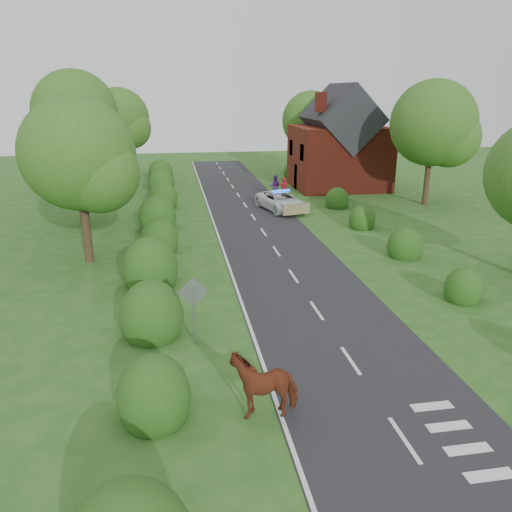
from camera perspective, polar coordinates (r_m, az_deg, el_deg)
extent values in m
plane|color=#26581D|center=(17.14, 10.75, -11.70)|extent=(120.00, 120.00, 0.00)
cube|color=black|center=(30.56, 1.20, 2.23)|extent=(6.00, 70.00, 0.02)
cube|color=white|center=(14.10, 16.59, -19.45)|extent=(0.12, 1.80, 0.01)
cube|color=white|center=(17.13, 10.75, -11.63)|extent=(0.12, 1.80, 0.01)
cube|color=white|center=(20.50, 6.95, -6.19)|extent=(0.12, 1.80, 0.01)
cube|color=white|center=(24.06, 4.30, -2.31)|extent=(0.12, 1.80, 0.01)
cube|color=white|center=(27.74, 2.35, 0.56)|extent=(0.12, 1.80, 0.01)
cube|color=white|center=(31.50, 0.87, 2.76)|extent=(0.12, 1.80, 0.01)
cube|color=white|center=(35.31, -0.31, 4.48)|extent=(0.12, 1.80, 0.01)
cube|color=white|center=(39.16, -1.25, 5.86)|extent=(0.12, 1.80, 0.01)
cube|color=white|center=(43.04, -2.03, 7.00)|extent=(0.12, 1.80, 0.01)
cube|color=white|center=(46.94, -2.69, 7.94)|extent=(0.12, 1.80, 0.01)
cube|color=white|center=(50.85, -3.24, 8.74)|extent=(0.12, 1.80, 0.01)
cube|color=white|center=(54.78, -3.72, 9.42)|extent=(0.12, 1.80, 0.01)
cube|color=white|center=(58.71, -4.14, 10.01)|extent=(0.12, 1.80, 0.01)
cube|color=white|center=(62.66, -4.50, 10.53)|extent=(0.12, 1.80, 0.01)
cube|color=white|center=(30.17, -4.22, 2.00)|extent=(0.12, 70.00, 0.01)
cube|color=white|center=(13.74, 25.14, -21.73)|extent=(1.20, 0.35, 0.01)
cube|color=white|center=(14.31, 23.04, -19.64)|extent=(1.20, 0.35, 0.01)
cube|color=white|center=(14.91, 21.16, -17.69)|extent=(1.20, 0.35, 0.01)
cube|color=white|center=(15.53, 19.46, -15.88)|extent=(1.20, 0.35, 0.01)
ellipsoid|color=#294A15|center=(14.22, -11.58, -15.51)|extent=(2.00, 2.10, 2.40)
ellipsoid|color=#294A15|center=(18.56, -11.82, -6.75)|extent=(2.30, 2.41, 2.70)
ellipsoid|color=#294A15|center=(23.18, -11.97, -1.38)|extent=(2.50, 2.62, 3.00)
ellipsoid|color=#294A15|center=(27.96, -11.01, 1.80)|extent=(2.10, 2.20, 2.50)
ellipsoid|color=#294A15|center=(32.78, -11.23, 4.37)|extent=(2.40, 2.52, 2.80)
ellipsoid|color=#294A15|center=(38.64, -10.60, 6.43)|extent=(2.20, 2.31, 2.60)
ellipsoid|color=#294A15|center=(44.53, -10.79, 8.01)|extent=(2.30, 2.41, 2.70)
ellipsoid|color=#294A15|center=(50.44, -10.83, 9.23)|extent=(2.40, 2.52, 2.80)
ellipsoid|color=#294A15|center=(22.88, 22.61, -3.52)|extent=(1.60, 1.68, 1.90)
ellipsoid|color=#294A15|center=(27.88, 16.63, 1.07)|extent=(1.90, 2.00, 2.10)
ellipsoid|color=#294A15|center=(33.13, 12.03, 4.07)|extent=(1.70, 1.78, 2.00)
ellipsoid|color=#294A15|center=(38.71, 9.25, 6.28)|extent=(1.80, 1.89, 2.00)
ellipsoid|color=#294A15|center=(51.90, 4.11, 9.50)|extent=(1.70, 1.78, 2.00)
cylinder|color=#332316|center=(27.02, -18.86, 3.41)|extent=(0.44, 0.44, 3.96)
sphere|color=#1A5018|center=(26.39, -19.67, 10.97)|extent=(5.60, 5.60, 5.60)
sphere|color=#5C892C|center=(25.80, -17.50, 9.02)|extent=(3.92, 3.92, 3.92)
cylinder|color=#332316|center=(35.00, -19.36, 6.41)|extent=(0.44, 0.44, 3.74)
sphere|color=#1A5018|center=(34.52, -19.96, 11.93)|extent=(5.60, 5.60, 5.60)
sphere|color=#5C892C|center=(33.90, -18.31, 10.55)|extent=(3.92, 3.92, 3.92)
cylinder|color=#332316|center=(44.89, -19.35, 9.56)|extent=(0.44, 0.44, 4.84)
sphere|color=#1A5018|center=(44.51, -19.96, 15.15)|extent=(6.80, 6.80, 6.80)
sphere|color=#5C892C|center=(43.70, -18.38, 13.82)|extent=(4.76, 4.76, 4.76)
cylinder|color=#332316|center=(54.45, -15.03, 10.99)|extent=(0.44, 0.44, 4.18)
sphere|color=#1A5018|center=(54.13, -15.37, 14.97)|extent=(6.00, 6.00, 6.00)
sphere|color=#5C892C|center=(53.50, -14.19, 14.01)|extent=(4.20, 4.20, 4.20)
cylinder|color=#332316|center=(41.28, 18.99, 8.60)|extent=(0.44, 0.44, 4.40)
sphere|color=#1A5018|center=(40.87, 19.59, 14.12)|extent=(6.40, 6.40, 6.40)
sphere|color=#5C892C|center=(40.93, 21.27, 12.53)|extent=(4.48, 4.48, 4.48)
cylinder|color=#332316|center=(54.22, 6.15, 11.35)|extent=(0.44, 0.44, 3.96)
sphere|color=#1A5018|center=(53.91, 6.29, 15.15)|extent=(6.00, 6.00, 6.00)
sphere|color=#5C892C|center=(53.68, 7.54, 14.13)|extent=(4.20, 4.20, 4.20)
cylinder|color=gray|center=(17.49, -7.05, -6.81)|extent=(0.08, 0.08, 2.20)
cube|color=gray|center=(17.12, -7.17, -4.08)|extent=(1.06, 0.04, 1.06)
cube|color=maroon|center=(46.69, 9.45, 11.05)|extent=(8.00, 7.00, 5.50)
cube|color=black|center=(46.39, 9.67, 15.27)|extent=(5.94, 7.40, 5.94)
cube|color=maroon|center=(43.68, 7.41, 17.04)|extent=(0.80, 0.80, 1.60)
imported|color=brown|center=(14.21, 0.91, -14.67)|extent=(2.13, 1.15, 1.50)
imported|color=white|center=(37.34, 2.85, 6.28)|extent=(3.44, 5.43, 1.40)
cube|color=yellow|center=(35.15, 4.67, 5.36)|extent=(2.04, 0.55, 0.77)
cube|color=blue|center=(37.19, 2.87, 7.45)|extent=(1.42, 0.60, 0.14)
imported|color=maroon|center=(41.15, 3.18, 7.69)|extent=(0.71, 0.53, 1.80)
imported|color=#49206D|center=(42.03, 2.18, 7.97)|extent=(1.06, 0.93, 1.85)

